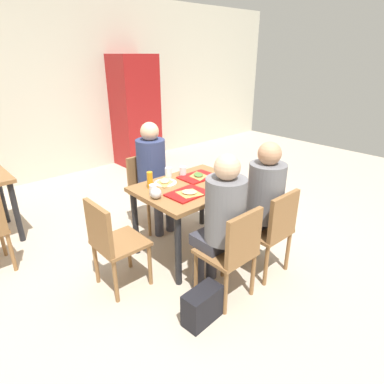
{
  "coord_description": "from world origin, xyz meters",
  "views": [
    {
      "loc": [
        -1.98,
        -2.18,
        1.92
      ],
      "look_at": [
        0.0,
        0.0,
        0.66
      ],
      "focal_mm": 30.51,
      "sensor_mm": 36.0,
      "label": 1
    }
  ],
  "objects_px": {
    "plastic_cup_b": "(219,190)",
    "plastic_cup_a": "(168,172)",
    "chair_left_end": "(111,240)",
    "tray_red_near": "(187,194)",
    "pizza_slice_b": "(198,175)",
    "plastic_cup_d": "(183,171)",
    "pizza_slice_c": "(165,181)",
    "foil_bundle": "(156,193)",
    "paper_plate_near_edge": "(219,187)",
    "handbag": "(202,306)",
    "person_in_brown_jacket": "(262,197)",
    "drink_fridge": "(135,112)",
    "person_in_red": "(222,216)",
    "soda_can": "(222,169)",
    "tray_red_far": "(197,177)",
    "plastic_cup_c": "(153,190)",
    "paper_plate_center": "(166,183)",
    "chair_far_side": "(147,186)",
    "person_far_side": "(153,169)",
    "chair_near_right": "(272,227)",
    "chair_near_left": "(233,249)",
    "pizza_slice_a": "(189,192)",
    "condiment_bottle": "(150,180)",
    "main_table": "(192,195)"
  },
  "relations": [
    {
      "from": "plastic_cup_b",
      "to": "plastic_cup_a",
      "type": "bearing_deg",
      "value": 94.47
    },
    {
      "from": "chair_left_end",
      "to": "tray_red_near",
      "type": "height_order",
      "value": "chair_left_end"
    },
    {
      "from": "pizza_slice_b",
      "to": "plastic_cup_d",
      "type": "height_order",
      "value": "plastic_cup_d"
    },
    {
      "from": "pizza_slice_c",
      "to": "foil_bundle",
      "type": "xyz_separation_m",
      "value": [
        -0.29,
        -0.25,
        0.03
      ]
    },
    {
      "from": "paper_plate_near_edge",
      "to": "handbag",
      "type": "bearing_deg",
      "value": -143.11
    },
    {
      "from": "pizza_slice_c",
      "to": "person_in_brown_jacket",
      "type": "bearing_deg",
      "value": -64.21
    },
    {
      "from": "person_in_brown_jacket",
      "to": "drink_fridge",
      "type": "xyz_separation_m",
      "value": [
        0.96,
        3.49,
        0.22
      ]
    },
    {
      "from": "person_in_red",
      "to": "soda_can",
      "type": "height_order",
      "value": "person_in_red"
    },
    {
      "from": "tray_red_far",
      "to": "plastic_cup_d",
      "type": "relative_size",
      "value": 3.6
    },
    {
      "from": "plastic_cup_a",
      "to": "person_in_red",
      "type": "bearing_deg",
      "value": -103.61
    },
    {
      "from": "plastic_cup_c",
      "to": "handbag",
      "type": "bearing_deg",
      "value": -102.71
    },
    {
      "from": "paper_plate_center",
      "to": "soda_can",
      "type": "xyz_separation_m",
      "value": [
        0.6,
        -0.2,
        0.06
      ]
    },
    {
      "from": "chair_far_side",
      "to": "person_far_side",
      "type": "bearing_deg",
      "value": -90.0
    },
    {
      "from": "chair_near_right",
      "to": "person_far_side",
      "type": "relative_size",
      "value": 0.67
    },
    {
      "from": "chair_near_left",
      "to": "person_in_brown_jacket",
      "type": "distance_m",
      "value": 0.6
    },
    {
      "from": "chair_near_right",
      "to": "person_far_side",
      "type": "bearing_deg",
      "value": 100.48
    },
    {
      "from": "tray_red_near",
      "to": "handbag",
      "type": "relative_size",
      "value": 1.12
    },
    {
      "from": "person_in_brown_jacket",
      "to": "plastic_cup_c",
      "type": "distance_m",
      "value": 0.98
    },
    {
      "from": "pizza_slice_b",
      "to": "plastic_cup_c",
      "type": "bearing_deg",
      "value": -174.82
    },
    {
      "from": "pizza_slice_a",
      "to": "tray_red_near",
      "type": "bearing_deg",
      "value": 107.75
    },
    {
      "from": "person_in_red",
      "to": "plastic_cup_d",
      "type": "relative_size",
      "value": 12.46
    },
    {
      "from": "chair_near_right",
      "to": "person_in_red",
      "type": "height_order",
      "value": "person_in_red"
    },
    {
      "from": "person_in_brown_jacket",
      "to": "person_far_side",
      "type": "height_order",
      "value": "same"
    },
    {
      "from": "person_in_brown_jacket",
      "to": "tray_red_near",
      "type": "distance_m",
      "value": 0.67
    },
    {
      "from": "chair_left_end",
      "to": "pizza_slice_a",
      "type": "relative_size",
      "value": 3.23
    },
    {
      "from": "pizza_slice_a",
      "to": "plastic_cup_d",
      "type": "distance_m",
      "value": 0.5
    },
    {
      "from": "paper_plate_near_edge",
      "to": "foil_bundle",
      "type": "bearing_deg",
      "value": 161.88
    },
    {
      "from": "chair_near_right",
      "to": "foil_bundle",
      "type": "relative_size",
      "value": 8.36
    },
    {
      "from": "tray_red_far",
      "to": "pizza_slice_a",
      "type": "distance_m",
      "value": 0.46
    },
    {
      "from": "chair_far_side",
      "to": "paper_plate_near_edge",
      "type": "relative_size",
      "value": 3.8
    },
    {
      "from": "condiment_bottle",
      "to": "foil_bundle",
      "type": "relative_size",
      "value": 1.6
    },
    {
      "from": "chair_left_end",
      "to": "foil_bundle",
      "type": "bearing_deg",
      "value": -2.44
    },
    {
      "from": "tray_red_near",
      "to": "pizza_slice_c",
      "type": "relative_size",
      "value": 1.43
    },
    {
      "from": "paper_plate_center",
      "to": "paper_plate_near_edge",
      "type": "xyz_separation_m",
      "value": [
        0.31,
        -0.43,
        0.0
      ]
    },
    {
      "from": "plastic_cup_a",
      "to": "condiment_bottle",
      "type": "xyz_separation_m",
      "value": [
        -0.31,
        -0.12,
        0.03
      ]
    },
    {
      "from": "tray_red_near",
      "to": "drink_fridge",
      "type": "height_order",
      "value": "drink_fridge"
    },
    {
      "from": "person_in_brown_jacket",
      "to": "tray_red_far",
      "type": "xyz_separation_m",
      "value": [
        -0.08,
        0.76,
        0.01
      ]
    },
    {
      "from": "person_far_side",
      "to": "tray_red_far",
      "type": "bearing_deg",
      "value": -70.58
    },
    {
      "from": "person_far_side",
      "to": "plastic_cup_a",
      "type": "height_order",
      "value": "person_far_side"
    },
    {
      "from": "chair_far_side",
      "to": "person_in_brown_jacket",
      "type": "bearing_deg",
      "value": -79.52
    },
    {
      "from": "condiment_bottle",
      "to": "plastic_cup_b",
      "type": "bearing_deg",
      "value": -56.41
    },
    {
      "from": "person_far_side",
      "to": "drink_fridge",
      "type": "height_order",
      "value": "drink_fridge"
    },
    {
      "from": "tray_red_near",
      "to": "pizza_slice_a",
      "type": "xyz_separation_m",
      "value": [
        0.01,
        -0.02,
        0.02
      ]
    },
    {
      "from": "plastic_cup_a",
      "to": "plastic_cup_b",
      "type": "distance_m",
      "value": 0.67
    },
    {
      "from": "pizza_slice_a",
      "to": "plastic_cup_c",
      "type": "distance_m",
      "value": 0.33
    },
    {
      "from": "tray_red_far",
      "to": "pizza_slice_a",
      "type": "height_order",
      "value": "pizza_slice_a"
    },
    {
      "from": "chair_near_left",
      "to": "tray_red_near",
      "type": "bearing_deg",
      "value": 83.0
    },
    {
      "from": "main_table",
      "to": "plastic_cup_d",
      "type": "height_order",
      "value": "plastic_cup_d"
    },
    {
      "from": "chair_near_right",
      "to": "soda_can",
      "type": "bearing_deg",
      "value": 77.06
    },
    {
      "from": "person_in_brown_jacket",
      "to": "handbag",
      "type": "distance_m",
      "value": 1.07
    }
  ]
}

